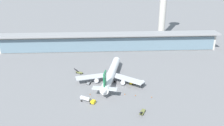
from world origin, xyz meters
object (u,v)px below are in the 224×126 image
(service_truck_mid_apron_olive, at_px, (142,112))
(service_truck_on_taxiway_olive, at_px, (79,72))
(safety_cone_alpha, at_px, (125,94))
(service_truck_near_nose_grey, at_px, (89,83))
(safety_cone_bravo, at_px, (90,94))
(safety_cone_delta, at_px, (152,97))
(safety_cone_charlie, at_px, (135,95))
(service_truck_under_wing_yellow, at_px, (87,99))
(service_truck_by_tail_yellow, at_px, (137,82))
(airliner_on_stand, at_px, (111,74))

(service_truck_mid_apron_olive, height_order, service_truck_on_taxiway_olive, same)
(service_truck_on_taxiway_olive, bearing_deg, safety_cone_alpha, -48.08)
(service_truck_near_nose_grey, distance_m, safety_cone_alpha, 25.03)
(service_truck_near_nose_grey, relative_size, service_truck_on_taxiway_olive, 0.51)
(service_truck_mid_apron_olive, height_order, safety_cone_bravo, service_truck_mid_apron_olive)
(safety_cone_delta, bearing_deg, service_truck_on_taxiway_olive, 140.42)
(safety_cone_charlie, bearing_deg, service_truck_mid_apron_olive, -87.36)
(service_truck_under_wing_yellow, height_order, service_truck_on_taxiway_olive, service_truck_under_wing_yellow)
(service_truck_by_tail_yellow, height_order, safety_cone_alpha, service_truck_by_tail_yellow)
(safety_cone_alpha, bearing_deg, safety_cone_delta, -15.59)
(service_truck_by_tail_yellow, bearing_deg, service_truck_on_taxiway_olive, 153.21)
(airliner_on_stand, height_order, service_truck_by_tail_yellow, airliner_on_stand)
(safety_cone_alpha, bearing_deg, airliner_on_stand, 111.15)
(airliner_on_stand, height_order, safety_cone_bravo, airliner_on_stand)
(safety_cone_bravo, distance_m, safety_cone_charlie, 25.44)
(service_truck_on_taxiway_olive, distance_m, safety_cone_delta, 54.52)
(airliner_on_stand, height_order, service_truck_mid_apron_olive, airliner_on_stand)
(service_truck_under_wing_yellow, bearing_deg, safety_cone_delta, 4.72)
(service_truck_by_tail_yellow, bearing_deg, service_truck_under_wing_yellow, -147.19)
(service_truck_on_taxiway_olive, distance_m, safety_cone_alpha, 41.27)
(service_truck_near_nose_grey, distance_m, service_truck_under_wing_yellow, 21.12)
(safety_cone_delta, bearing_deg, safety_cone_charlie, 164.39)
(airliner_on_stand, xyz_separation_m, service_truck_near_nose_grey, (-13.77, -3.57, -3.79))
(safety_cone_charlie, relative_size, safety_cone_delta, 1.00)
(service_truck_under_wing_yellow, relative_size, safety_cone_alpha, 12.16)
(airliner_on_stand, height_order, service_truck_near_nose_grey, airliner_on_stand)
(service_truck_by_tail_yellow, bearing_deg, service_truck_near_nose_grey, 176.32)
(service_truck_under_wing_yellow, height_order, safety_cone_alpha, service_truck_under_wing_yellow)
(service_truck_by_tail_yellow, bearing_deg, safety_cone_charlie, -102.93)
(airliner_on_stand, height_order, service_truck_on_taxiway_olive, airliner_on_stand)
(service_truck_near_nose_grey, relative_size, safety_cone_bravo, 4.61)
(service_truck_mid_apron_olive, distance_m, service_truck_on_taxiway_olive, 60.67)
(service_truck_under_wing_yellow, height_order, safety_cone_charlie, service_truck_under_wing_yellow)
(service_truck_near_nose_grey, relative_size, service_truck_under_wing_yellow, 0.38)
(service_truck_mid_apron_olive, relative_size, service_truck_on_taxiway_olive, 1.05)
(service_truck_mid_apron_olive, bearing_deg, safety_cone_alpha, 108.78)
(service_truck_by_tail_yellow, xyz_separation_m, safety_cone_bravo, (-28.47, -11.15, -1.39))
(service_truck_under_wing_yellow, xyz_separation_m, service_truck_mid_apron_olive, (27.42, -12.48, -0.90))
(service_truck_mid_apron_olive, distance_m, service_truck_by_tail_yellow, 31.77)
(service_truck_near_nose_grey, bearing_deg, airliner_on_stand, 14.53)
(service_truck_near_nose_grey, xyz_separation_m, service_truck_mid_apron_olive, (27.24, -33.58, -0.07))
(safety_cone_alpha, bearing_deg, safety_cone_bravo, 176.77)
(service_truck_under_wing_yellow, distance_m, service_truck_mid_apron_olive, 30.14)
(service_truck_on_taxiway_olive, relative_size, safety_cone_alpha, 9.09)
(safety_cone_alpha, bearing_deg, service_truck_on_taxiway_olive, 131.92)
(service_truck_under_wing_yellow, bearing_deg, service_truck_by_tail_yellow, 32.81)
(service_truck_near_nose_grey, relative_size, service_truck_by_tail_yellow, 0.36)
(safety_cone_charlie, bearing_deg, airliner_on_stand, 123.17)
(safety_cone_bravo, bearing_deg, service_truck_on_taxiway_olive, 105.24)
(service_truck_on_taxiway_olive, distance_m, safety_cone_bravo, 30.69)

